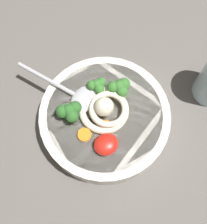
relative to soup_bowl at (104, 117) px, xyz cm
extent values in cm
cube|color=#5B5651|center=(2.94, -0.48, -4.97)|extent=(108.48, 108.48, 4.44)
cylinder|color=silver|center=(0.00, 0.00, -0.09)|extent=(24.71, 24.71, 5.31)
cylinder|color=olive|center=(0.00, 0.00, 0.12)|extent=(21.74, 21.74, 4.89)
torus|color=beige|center=(0.15, 0.12, 3.21)|extent=(9.31, 9.31, 1.28)
torus|color=beige|center=(0.75, -0.28, 4.24)|extent=(9.97, 9.97, 1.16)
sphere|color=beige|center=(0.15, 0.12, 4.88)|extent=(3.61, 3.61, 3.61)
ellipsoid|color=#B7B7BC|center=(-2.13, 3.76, 3.37)|extent=(7.39, 6.79, 1.60)
cylinder|color=#B7B7BC|center=(-5.83, 10.29, 3.37)|extent=(8.09, 13.44, 0.80)
ellipsoid|color=red|center=(-2.82, -5.81, 3.56)|extent=(4.40, 3.96, 1.98)
cylinder|color=#7A9E60|center=(4.58, 2.25, 3.18)|extent=(1.14, 1.14, 1.23)
sphere|color=#38752D|center=(4.58, 2.25, 4.92)|extent=(2.25, 2.25, 2.25)
sphere|color=#38752D|center=(5.71, 2.25, 4.71)|extent=(2.25, 2.25, 2.25)
sphere|color=#38752D|center=(3.56, 2.66, 4.81)|extent=(2.25, 2.25, 2.25)
sphere|color=#38752D|center=(4.58, 1.13, 4.75)|extent=(2.25, 2.25, 2.25)
cylinder|color=#7A9E60|center=(1.28, 4.76, 3.08)|extent=(0.96, 0.96, 1.03)
sphere|color=#38752D|center=(1.28, 4.76, 4.53)|extent=(1.88, 1.88, 1.88)
sphere|color=#38752D|center=(2.22, 4.76, 4.36)|extent=(1.88, 1.88, 1.88)
sphere|color=#38752D|center=(0.42, 5.10, 4.45)|extent=(1.88, 1.88, 1.88)
sphere|color=#38752D|center=(1.28, 3.82, 4.40)|extent=(1.88, 1.88, 1.88)
cylinder|color=#7A9E60|center=(-5.62, 2.55, 3.22)|extent=(1.22, 1.22, 1.31)
sphere|color=#2D6628|center=(-5.62, 2.55, 5.08)|extent=(2.40, 2.40, 2.40)
sphere|color=#2D6628|center=(-4.43, 2.55, 4.86)|extent=(2.40, 2.40, 2.40)
sphere|color=#2D6628|center=(-6.71, 2.99, 4.97)|extent=(2.40, 2.40, 2.40)
sphere|color=#2D6628|center=(-5.62, 1.35, 4.90)|extent=(2.40, 2.40, 2.40)
cylinder|color=orange|center=(-5.24, -2.22, 2.95)|extent=(2.47, 2.47, 0.76)
cylinder|color=orange|center=(-1.01, -2.58, 2.83)|extent=(2.04, 2.04, 0.52)
camera|label=1|loc=(-9.30, -16.19, 52.27)|focal=45.62mm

